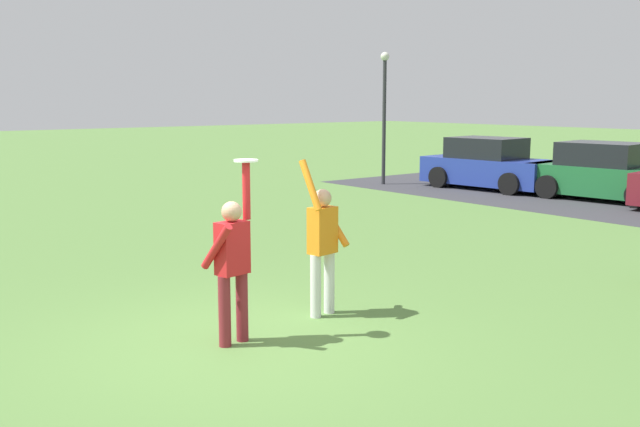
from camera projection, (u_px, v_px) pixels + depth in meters
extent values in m
plane|color=#567F3D|center=(239.00, 343.00, 8.34)|extent=(120.00, 120.00, 0.00)
cylinder|color=maroon|center=(225.00, 311.00, 8.16)|extent=(0.14, 0.14, 0.82)
cylinder|color=maroon|center=(242.00, 306.00, 8.35)|extent=(0.14, 0.14, 0.82)
cube|color=red|center=(232.00, 248.00, 8.14)|extent=(0.27, 0.39, 0.60)
sphere|color=tan|center=(232.00, 212.00, 8.08)|extent=(0.23, 0.23, 0.23)
cylinder|color=red|center=(217.00, 247.00, 7.97)|extent=(0.49, 0.16, 0.57)
cylinder|color=red|center=(246.00, 191.00, 8.21)|extent=(0.09, 0.09, 0.66)
cylinder|color=silver|center=(329.00, 282.00, 9.45)|extent=(0.14, 0.14, 0.82)
cylinder|color=silver|center=(316.00, 286.00, 9.26)|extent=(0.14, 0.14, 0.82)
cube|color=orange|center=(323.00, 230.00, 9.24)|extent=(0.27, 0.39, 0.60)
sphere|color=tan|center=(323.00, 198.00, 9.17)|extent=(0.23, 0.23, 0.23)
cylinder|color=orange|center=(334.00, 224.00, 9.40)|extent=(0.49, 0.16, 0.57)
cylinder|color=orange|center=(310.00, 185.00, 8.98)|extent=(0.36, 0.13, 0.64)
cylinder|color=white|center=(246.00, 161.00, 8.15)|extent=(0.28, 0.28, 0.02)
cube|color=#233893|center=(490.00, 171.00, 22.54)|extent=(4.25, 2.19, 0.80)
cube|color=black|center=(486.00, 148.00, 22.53)|extent=(2.25, 1.83, 0.64)
cylinder|color=black|center=(541.00, 179.00, 22.29)|extent=(0.68, 0.28, 0.66)
cylinder|color=black|center=(510.00, 184.00, 21.04)|extent=(0.68, 0.28, 0.66)
cylinder|color=black|center=(472.00, 173.00, 24.10)|extent=(0.68, 0.28, 0.66)
cylinder|color=black|center=(439.00, 177.00, 22.85)|extent=(0.68, 0.28, 0.66)
cube|color=#1E6633|center=(606.00, 180.00, 20.03)|extent=(4.25, 2.19, 0.80)
cube|color=black|center=(603.00, 154.00, 20.02)|extent=(2.25, 1.83, 0.64)
cylinder|color=black|center=(638.00, 195.00, 18.53)|extent=(0.68, 0.28, 0.66)
cylinder|color=black|center=(578.00, 182.00, 21.59)|extent=(0.68, 0.28, 0.66)
cylinder|color=black|center=(547.00, 187.00, 20.34)|extent=(0.68, 0.28, 0.66)
cylinder|color=#2D2D33|center=(384.00, 123.00, 23.50)|extent=(0.12, 0.12, 4.00)
sphere|color=silver|center=(385.00, 56.00, 23.16)|extent=(0.28, 0.28, 0.28)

